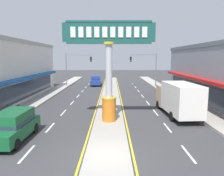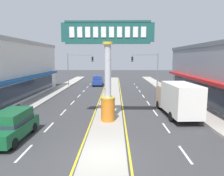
{
  "view_description": "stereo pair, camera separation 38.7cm",
  "coord_description": "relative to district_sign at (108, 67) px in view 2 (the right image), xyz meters",
  "views": [
    {
      "loc": [
        0.25,
        -10.51,
        5.35
      ],
      "look_at": [
        0.31,
        8.15,
        2.6
      ],
      "focal_mm": 33.03,
      "sensor_mm": 36.0,
      "label": 1
    },
    {
      "loc": [
        0.64,
        -10.51,
        5.35
      ],
      "look_at": [
        0.31,
        8.15,
        2.6
      ],
      "focal_mm": 33.03,
      "sensor_mm": 36.0,
      "label": 2
    }
  ],
  "objects": [
    {
      "name": "ground_plane",
      "position": [
        -0.0,
        -6.11,
        -4.58
      ],
      "size": [
        160.0,
        160.0,
        0.0
      ],
      "primitive_type": "plane",
      "color": "#3A3A3D"
    },
    {
      "name": "median_strip",
      "position": [
        -0.0,
        11.89,
        -4.51
      ],
      "size": [
        2.48,
        52.0,
        0.14
      ],
      "primitive_type": "cube",
      "color": "#A39E93",
      "rests_on": "ground"
    },
    {
      "name": "sidewalk_left",
      "position": [
        -8.97,
        9.89,
        -4.49
      ],
      "size": [
        2.26,
        60.0,
        0.18
      ],
      "primitive_type": "cube",
      "color": "#ADA89E",
      "rests_on": "ground"
    },
    {
      "name": "sidewalk_right",
      "position": [
        8.97,
        9.89,
        -4.49
      ],
      "size": [
        2.26,
        60.0,
        0.18
      ],
      "primitive_type": "cube",
      "color": "#ADA89E",
      "rests_on": "ground"
    },
    {
      "name": "lane_markings",
      "position": [
        -0.0,
        10.53,
        -4.58
      ],
      "size": [
        9.22,
        52.0,
        0.01
      ],
      "color": "silver",
      "rests_on": "ground"
    },
    {
      "name": "district_sign",
      "position": [
        0.0,
        0.0,
        0.0
      ],
      "size": [
        7.3,
        1.21,
        8.08
      ],
      "color": "orange",
      "rests_on": "median_strip"
    },
    {
      "name": "traffic_light_left_side",
      "position": [
        -6.47,
        21.57,
        -0.34
      ],
      "size": [
        4.86,
        0.46,
        6.2
      ],
      "color": "slate",
      "rests_on": "ground"
    },
    {
      "name": "traffic_light_right_side",
      "position": [
        6.47,
        20.85,
        -0.34
      ],
      "size": [
        4.86,
        0.46,
        6.2
      ],
      "color": "slate",
      "rests_on": "ground"
    },
    {
      "name": "box_truck_near_right_lane",
      "position": [
        6.28,
        1.91,
        -2.89
      ],
      "size": [
        2.54,
        7.0,
        3.12
      ],
      "color": "tan",
      "rests_on": "ground"
    },
    {
      "name": "suv_far_right_lane",
      "position": [
        -2.89,
        23.28,
        -3.6
      ],
      "size": [
        2.12,
        4.68,
        1.9
      ],
      "color": "navy",
      "rests_on": "ground"
    },
    {
      "name": "suv_near_left_lane",
      "position": [
        -6.19,
        -3.73,
        -3.6
      ],
      "size": [
        2.03,
        4.64,
        1.9
      ],
      "color": "#14562D",
      "rests_on": "ground"
    },
    {
      "name": "street_bench",
      "position": [
        -8.57,
        1.39,
        -3.94
      ],
      "size": [
        0.48,
        1.6,
        0.88
      ],
      "color": "#232328",
      "rests_on": "sidewalk_left"
    }
  ]
}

